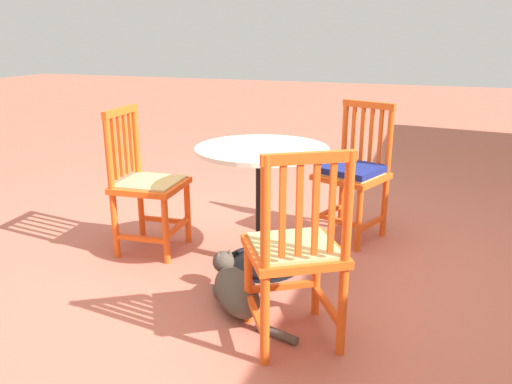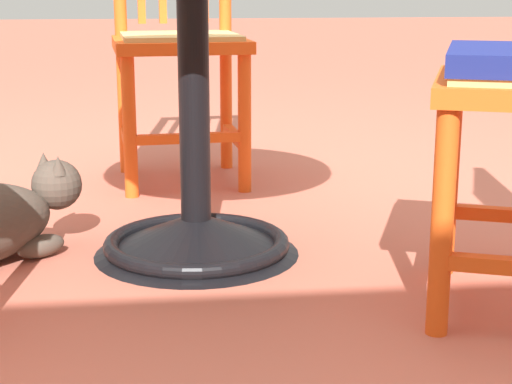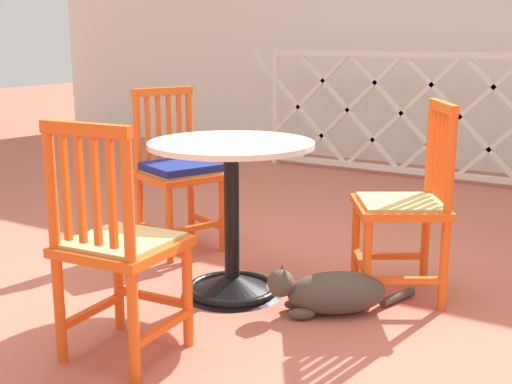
{
  "view_description": "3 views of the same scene",
  "coord_description": "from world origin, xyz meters",
  "px_view_note": "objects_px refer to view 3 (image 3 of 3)",
  "views": [
    {
      "loc": [
        2.59,
        0.96,
        1.34
      ],
      "look_at": [
        -0.11,
        -0.0,
        0.45
      ],
      "focal_mm": 35.8,
      "sensor_mm": 36.0,
      "label": 1
    },
    {
      "loc": [
        0.02,
        1.93,
        0.63
      ],
      "look_at": [
        -0.2,
        0.18,
        0.18
      ],
      "focal_mm": 58.85,
      "sensor_mm": 36.0,
      "label": 2
    },
    {
      "loc": [
        1.63,
        -2.48,
        1.19
      ],
      "look_at": [
        0.07,
        0.04,
        0.51
      ],
      "focal_mm": 47.69,
      "sensor_mm": 36.0,
      "label": 3
    }
  ],
  "objects_px": {
    "tabby_cat": "(328,293)",
    "cafe_table": "(232,236)",
    "orange_chair_by_planter": "(118,248)",
    "orange_chair_at_corner": "(406,207)",
    "orange_chair_near_fence": "(178,172)"
  },
  "relations": [
    {
      "from": "tabby_cat",
      "to": "cafe_table",
      "type": "bearing_deg",
      "value": -177.19
    },
    {
      "from": "orange_chair_near_fence",
      "to": "tabby_cat",
      "type": "xyz_separation_m",
      "value": [
        1.14,
        -0.4,
        -0.35
      ]
    },
    {
      "from": "orange_chair_at_corner",
      "to": "orange_chair_near_fence",
      "type": "bearing_deg",
      "value": 178.79
    },
    {
      "from": "cafe_table",
      "to": "tabby_cat",
      "type": "relative_size",
      "value": 1.27
    },
    {
      "from": "orange_chair_by_planter",
      "to": "tabby_cat",
      "type": "relative_size",
      "value": 1.53
    },
    {
      "from": "orange_chair_at_corner",
      "to": "tabby_cat",
      "type": "xyz_separation_m",
      "value": [
        -0.2,
        -0.37,
        -0.34
      ]
    },
    {
      "from": "cafe_table",
      "to": "orange_chair_at_corner",
      "type": "xyz_separation_m",
      "value": [
        0.7,
        0.4,
        0.15
      ]
    },
    {
      "from": "orange_chair_by_planter",
      "to": "cafe_table",
      "type": "bearing_deg",
      "value": 90.59
    },
    {
      "from": "orange_chair_by_planter",
      "to": "orange_chair_at_corner",
      "type": "distance_m",
      "value": 1.35
    },
    {
      "from": "cafe_table",
      "to": "tabby_cat",
      "type": "xyz_separation_m",
      "value": [
        0.49,
        0.02,
        -0.19
      ]
    },
    {
      "from": "orange_chair_near_fence",
      "to": "orange_chair_at_corner",
      "type": "xyz_separation_m",
      "value": [
        1.35,
        -0.03,
        -0.01
      ]
    },
    {
      "from": "orange_chair_at_corner",
      "to": "cafe_table",
      "type": "bearing_deg",
      "value": -150.42
    },
    {
      "from": "orange_chair_at_corner",
      "to": "orange_chair_by_planter",
      "type": "bearing_deg",
      "value": -120.71
    },
    {
      "from": "cafe_table",
      "to": "orange_chair_at_corner",
      "type": "relative_size",
      "value": 0.83
    },
    {
      "from": "orange_chair_near_fence",
      "to": "cafe_table",
      "type": "bearing_deg",
      "value": -33.13
    }
  ]
}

